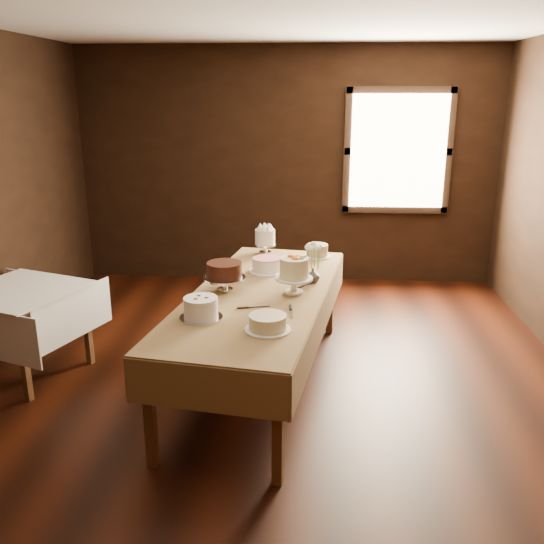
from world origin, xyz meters
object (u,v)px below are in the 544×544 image
at_px(cake_swirl, 201,309).
at_px(cake_cream, 268,323).
at_px(cake_lattice, 267,266).
at_px(cake_flowers, 294,277).
at_px(cake_server_b, 291,314).
at_px(cake_server_d, 309,284).
at_px(cake_meringue, 265,242).
at_px(side_table, 20,299).
at_px(cake_chocolate, 225,277).
at_px(cake_server_a, 260,307).
at_px(flower_vase, 313,276).
at_px(display_table, 260,299).
at_px(cake_server_e, 204,302).
at_px(cake_speckled, 317,251).

bearing_deg(cake_swirl, cake_cream, -21.25).
distance_m(cake_lattice, cake_flowers, 0.60).
bearing_deg(cake_server_b, cake_server_d, 165.16).
bearing_deg(cake_swirl, cake_meringue, 79.67).
distance_m(cake_meringue, cake_flowers, 1.18).
relative_size(side_table, cake_chocolate, 3.44).
xyz_separation_m(side_table, cake_server_a, (1.99, -0.42, 0.14)).
relative_size(cake_meringue, flower_vase, 2.21).
relative_size(cake_server_b, cake_server_d, 1.00).
bearing_deg(cake_cream, cake_server_a, 101.82).
xyz_separation_m(side_table, cake_flowers, (2.23, -0.09, 0.26)).
relative_size(display_table, flower_vase, 22.77).
xyz_separation_m(side_table, flower_vase, (2.37, 0.18, 0.19)).
bearing_deg(display_table, cake_server_b, -60.18).
bearing_deg(cake_server_e, cake_cream, -18.35).
xyz_separation_m(cake_chocolate, cake_swirl, (-0.08, -0.58, -0.04)).
distance_m(cake_meringue, cake_swirl, 1.72).
bearing_deg(cake_speckled, cake_server_e, -123.24).
distance_m(cake_flowers, cake_server_b, 0.46).
relative_size(display_table, cake_flowers, 8.88).
xyz_separation_m(cake_flowers, cake_server_d, (0.11, 0.21, -0.12)).
xyz_separation_m(display_table, side_table, (-1.96, 0.08, -0.08)).
relative_size(cake_server_a, flower_vase, 2.04).
relative_size(cake_lattice, cake_chocolate, 0.97).
relative_size(cake_meringue, cake_chocolate, 0.79).
xyz_separation_m(side_table, cake_swirl, (1.61, -0.65, 0.21)).
distance_m(cake_meringue, cake_speckled, 0.51).
height_order(cake_speckled, cake_server_d, cake_speckled).
relative_size(display_table, cake_chocolate, 8.16).
relative_size(cake_server_a, cake_server_e, 1.00).
relative_size(cake_chocolate, cake_flowers, 1.09).
bearing_deg(cake_server_a, cake_flowers, 40.11).
relative_size(cake_chocolate, cake_server_a, 1.37).
bearing_deg(cake_cream, cake_server_b, 64.21).
bearing_deg(cake_meringue, cake_cream, -85.17).
relative_size(side_table, cake_speckled, 4.48).
xyz_separation_m(cake_server_a, flower_vase, (0.38, 0.60, 0.05)).
xyz_separation_m(cake_meringue, flower_vase, (0.45, -0.87, -0.05)).
bearing_deg(flower_vase, cake_flowers, -118.12).
relative_size(cake_speckled, cake_server_a, 1.05).
distance_m(cake_cream, cake_server_a, 0.43).
bearing_deg(display_table, cake_server_d, 28.98).
height_order(cake_lattice, cake_chocolate, cake_chocolate).
xyz_separation_m(cake_swirl, cake_server_a, (0.38, 0.23, -0.07)).
relative_size(display_table, cake_lattice, 8.38).
bearing_deg(display_table, cake_meringue, 92.16).
height_order(cake_speckled, cake_server_e, cake_speckled).
bearing_deg(display_table, cake_server_e, -147.22).
bearing_deg(cake_server_d, cake_server_a, -173.11).
height_order(display_table, cake_swirl, cake_swirl).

